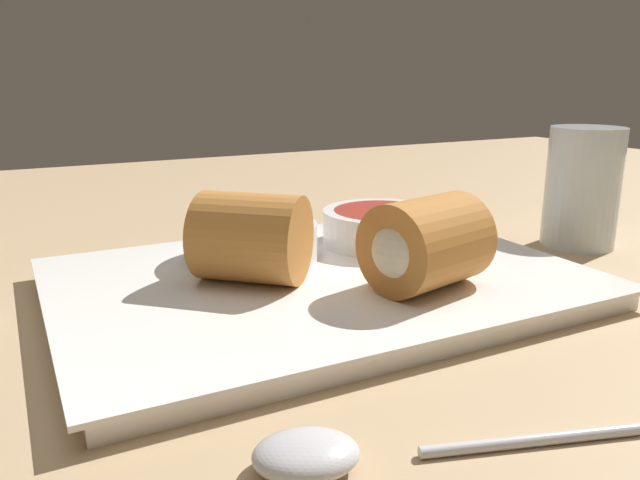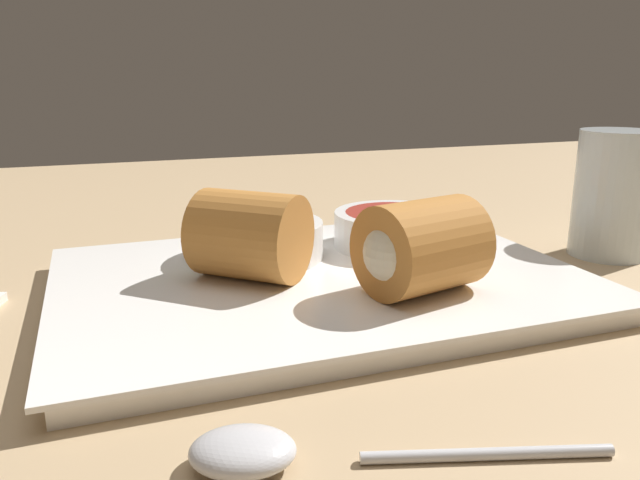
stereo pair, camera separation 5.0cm
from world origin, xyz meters
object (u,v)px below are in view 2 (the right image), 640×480
Objects in this scene: serving_plate at (320,283)px; dipping_bowl_near at (259,238)px; drinking_glass at (610,193)px; dipping_bowl_far at (394,227)px; spoon at (272,452)px.

dipping_bowl_near reaches higher than serving_plate.
dipping_bowl_far is at bearing 168.95° from drinking_glass.
serving_plate is at bearing -150.30° from dipping_bowl_far.
drinking_glass is (33.99, 18.57, 4.47)cm from spoon.
dipping_bowl_far is 0.92× the size of drinking_glass.
dipping_bowl_near is 1.00× the size of dipping_bowl_far.
serving_plate is 3.69× the size of dipping_bowl_far.
drinking_glass reaches higher than dipping_bowl_far.
dipping_bowl_near is at bearing 121.56° from serving_plate.
drinking_glass is (25.60, 0.99, 4.37)cm from serving_plate.
spoon is 1.61× the size of drinking_glass.
spoon is 38.99cm from drinking_glass.
dipping_bowl_far is 18.25cm from drinking_glass.
serving_plate is 19.48cm from spoon.
serving_plate and spoon have the same top height.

